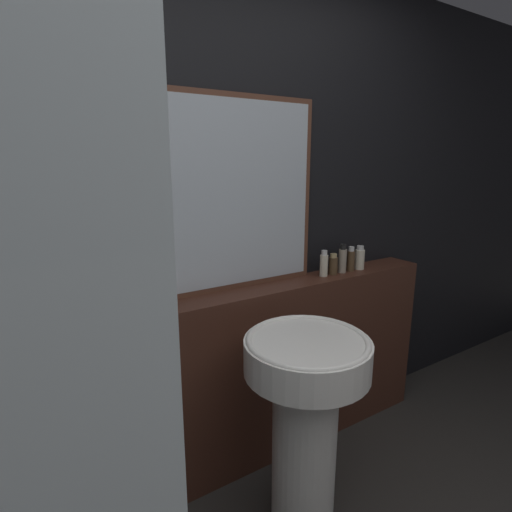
# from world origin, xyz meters

# --- Properties ---
(wall_back) EXTENTS (8.00, 0.06, 2.50)m
(wall_back) POSITION_xyz_m (0.00, 1.62, 1.25)
(wall_back) COLOR black
(wall_back) RESTS_ON ground_plane
(vanity_counter) EXTENTS (2.43, 0.20, 0.95)m
(vanity_counter) POSITION_xyz_m (0.00, 1.49, 0.48)
(vanity_counter) COLOR #422319
(vanity_counter) RESTS_ON ground_plane
(pedestal_sink) EXTENTS (0.50, 0.50, 0.90)m
(pedestal_sink) POSITION_xyz_m (0.04, 1.01, 0.57)
(pedestal_sink) COLOR white
(pedestal_sink) RESTS_ON ground_plane
(mirror) EXTENTS (0.80, 0.03, 0.92)m
(mirror) POSITION_xyz_m (0.08, 1.57, 1.41)
(mirror) COLOR #563323
(mirror) RESTS_ON vanity_counter
(towel_stack) EXTENTS (0.19, 0.17, 0.07)m
(towel_stack) POSITION_xyz_m (-0.47, 1.49, 0.99)
(towel_stack) COLOR white
(towel_stack) RESTS_ON vanity_counter
(shampoo_bottle) EXTENTS (0.04, 0.04, 0.14)m
(shampoo_bottle) POSITION_xyz_m (0.54, 1.49, 1.02)
(shampoo_bottle) COLOR beige
(shampoo_bottle) RESTS_ON vanity_counter
(conditioner_bottle) EXTENTS (0.05, 0.05, 0.12)m
(conditioner_bottle) POSITION_xyz_m (0.61, 1.49, 1.01)
(conditioner_bottle) COLOR #4C3823
(conditioner_bottle) RESTS_ON vanity_counter
(lotion_bottle) EXTENTS (0.04, 0.04, 0.16)m
(lotion_bottle) POSITION_xyz_m (0.68, 1.49, 1.03)
(lotion_bottle) COLOR gray
(lotion_bottle) RESTS_ON vanity_counter
(body_wash_bottle) EXTENTS (0.04, 0.04, 0.14)m
(body_wash_bottle) POSITION_xyz_m (0.74, 1.49, 1.02)
(body_wash_bottle) COLOR #4C3823
(body_wash_bottle) RESTS_ON vanity_counter
(hand_soap_bottle) EXTENTS (0.05, 0.05, 0.14)m
(hand_soap_bottle) POSITION_xyz_m (0.82, 1.49, 1.02)
(hand_soap_bottle) COLOR beige
(hand_soap_bottle) RESTS_ON vanity_counter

